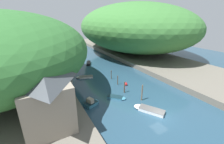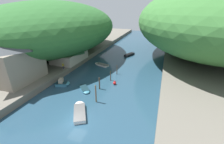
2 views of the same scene
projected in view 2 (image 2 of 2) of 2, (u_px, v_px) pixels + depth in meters
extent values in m
plane|color=#234256|center=(126.00, 61.00, 48.77)|extent=(130.00, 130.00, 0.00)
cube|color=#666056|center=(67.00, 52.00, 55.43)|extent=(22.00, 120.00, 1.43)
cube|color=#666056|center=(205.00, 67.00, 41.53)|extent=(22.00, 120.00, 1.43)
ellipsoid|color=#2D662D|center=(54.00, 28.00, 49.19)|extent=(36.52, 51.13, 16.62)
ellipsoid|color=#387033|center=(210.00, 21.00, 47.02)|extent=(43.96, 61.55, 21.02)
cube|color=gray|center=(18.00, 66.00, 31.43)|extent=(6.27, 9.31, 6.93)
pyramid|color=#3D4247|center=(12.00, 43.00, 29.47)|extent=(6.78, 10.06, 2.72)
cube|color=#B2A899|center=(70.00, 56.00, 43.93)|extent=(6.90, 9.90, 2.68)
pyramid|color=#38704C|center=(69.00, 49.00, 43.08)|extent=(7.45, 10.69, 1.48)
cube|color=teal|center=(62.00, 84.00, 33.65)|extent=(2.96, 2.66, 0.67)
ellipsoid|color=teal|center=(67.00, 84.00, 33.68)|extent=(1.79, 2.12, 0.67)
cube|color=#132A33|center=(62.00, 82.00, 33.51)|extent=(3.02, 2.71, 0.03)
cube|color=#9E937F|center=(61.00, 81.00, 33.34)|extent=(1.28, 1.55, 0.87)
cube|color=teal|center=(84.00, 88.00, 32.10)|extent=(3.27, 3.27, 0.41)
ellipsoid|color=teal|center=(86.00, 92.00, 30.78)|extent=(2.09, 2.09, 0.41)
cube|color=#132A33|center=(84.00, 87.00, 32.01)|extent=(3.34, 3.34, 0.03)
cube|color=white|center=(80.00, 113.00, 24.49)|extent=(3.89, 4.80, 0.58)
ellipsoid|color=white|center=(80.00, 105.00, 26.52)|extent=(2.64, 2.82, 0.58)
cube|color=#525252|center=(79.00, 112.00, 24.37)|extent=(3.97, 4.90, 0.03)
cube|color=black|center=(129.00, 55.00, 53.41)|extent=(2.85, 4.53, 0.70)
ellipsoid|color=black|center=(132.00, 53.00, 54.90)|extent=(1.98, 2.49, 0.70)
cube|color=black|center=(129.00, 54.00, 53.27)|extent=(2.91, 4.62, 0.03)
cube|color=silver|center=(102.00, 65.00, 44.61)|extent=(4.02, 2.54, 0.45)
ellipsoid|color=silver|center=(98.00, 64.00, 45.62)|extent=(2.21, 1.92, 0.45)
cube|color=#504E4A|center=(102.00, 64.00, 44.51)|extent=(4.10, 2.59, 0.03)
cylinder|color=brown|center=(96.00, 94.00, 27.18)|extent=(0.26, 0.26, 3.42)
sphere|color=brown|center=(95.00, 86.00, 26.46)|extent=(0.23, 0.23, 0.23)
cylinder|color=#4C3D2D|center=(99.00, 84.00, 31.69)|extent=(0.27, 0.27, 2.58)
sphere|color=#4C3D2D|center=(99.00, 78.00, 31.14)|extent=(0.24, 0.24, 0.24)
cylinder|color=#4C3D2D|center=(111.00, 76.00, 35.36)|extent=(0.21, 0.21, 2.37)
sphere|color=#4C3D2D|center=(111.00, 71.00, 34.86)|extent=(0.19, 0.19, 0.19)
cylinder|color=#4C3D2D|center=(117.00, 70.00, 38.72)|extent=(0.20, 0.20, 2.44)
sphere|color=#4C3D2D|center=(117.00, 65.00, 38.21)|extent=(0.18, 0.18, 0.18)
sphere|color=red|center=(115.00, 83.00, 33.87)|extent=(0.74, 0.74, 0.74)
cone|color=red|center=(115.00, 81.00, 33.65)|extent=(0.37, 0.37, 0.37)
cylinder|color=#282D3D|center=(63.00, 65.00, 40.29)|extent=(0.13, 0.13, 0.85)
cylinder|color=#282D3D|center=(63.00, 64.00, 40.45)|extent=(0.13, 0.13, 0.85)
cube|color=gold|center=(63.00, 62.00, 40.07)|extent=(0.35, 0.43, 0.62)
sphere|color=tan|center=(62.00, 61.00, 39.90)|extent=(0.22, 0.22, 0.22)
cylinder|color=#282D3D|center=(63.00, 68.00, 38.33)|extent=(0.13, 0.13, 0.85)
cylinder|color=#282D3D|center=(64.00, 67.00, 38.48)|extent=(0.13, 0.13, 0.85)
cube|color=gold|center=(63.00, 65.00, 38.11)|extent=(0.23, 0.39, 0.62)
sphere|color=beige|center=(63.00, 63.00, 37.94)|extent=(0.22, 0.22, 0.22)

